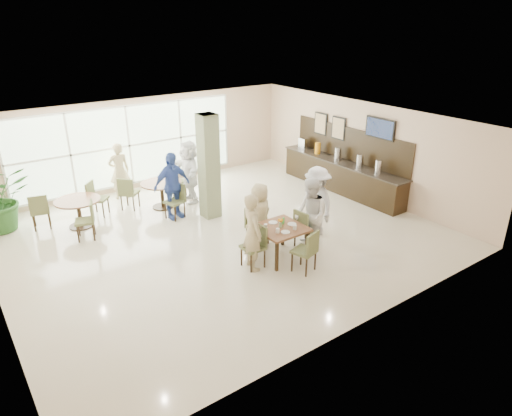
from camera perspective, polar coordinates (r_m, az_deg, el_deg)
ground at (r=11.48m, az=-4.33°, el=-3.38°), size 10.00×10.00×0.00m
room_shell at (r=10.83m, az=-4.59°, el=4.71°), size 10.00×10.00×10.00m
window_bank at (r=14.60m, az=-15.56°, el=7.52°), size 7.00×0.04×7.00m
column at (r=12.11m, az=-5.92°, el=5.13°), size 0.45×0.45×2.80m
main_table at (r=10.16m, az=3.06°, el=-2.85°), size 1.04×1.04×0.75m
round_table_left at (r=12.53m, az=-21.35°, el=0.26°), size 1.14×1.14×0.75m
round_table_right at (r=13.15m, az=-11.72°, el=2.45°), size 1.14×1.14×0.75m
chairs_main_table at (r=10.28m, az=3.04°, el=-3.71°), size 2.03×2.13×0.95m
chairs_table_left at (r=12.60m, az=-21.71°, el=-0.21°), size 2.06×1.85×0.95m
chairs_table_right at (r=13.20m, az=-11.86°, el=2.03°), size 2.14×2.00×0.95m
tabletop_clutter at (r=10.08m, az=3.17°, el=-2.17°), size 0.74×0.75×0.21m
buffet_counter at (r=14.41m, az=10.62°, el=4.25°), size 0.64×4.70×1.95m
wall_tv at (r=13.46m, az=15.24°, el=9.59°), size 0.06×1.00×0.58m
framed_art_a at (r=14.56m, az=10.28°, el=9.78°), size 0.05×0.55×0.70m
framed_art_b at (r=15.11m, az=8.09°, el=10.40°), size 0.05×0.55×0.70m
teen_left at (r=9.64m, az=-0.45°, el=-3.02°), size 0.51×0.69×1.72m
teen_far at (r=10.76m, az=0.46°, el=-0.76°), size 0.81×0.55×1.51m
teen_right at (r=10.51m, az=6.81°, el=-0.86°), size 0.91×1.02×1.73m
teen_standing at (r=11.26m, az=7.60°, el=0.83°), size 0.86×1.24×1.76m
adult_a at (r=12.30m, az=-10.45°, el=2.75°), size 1.13×0.72×1.83m
adult_b at (r=13.38m, az=-8.37°, el=4.55°), size 1.02×1.79×1.82m
adult_standing at (r=14.06m, az=-16.72°, el=4.45°), size 0.65×0.46×1.70m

